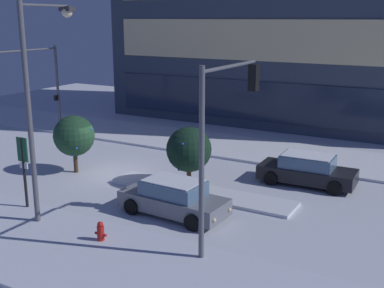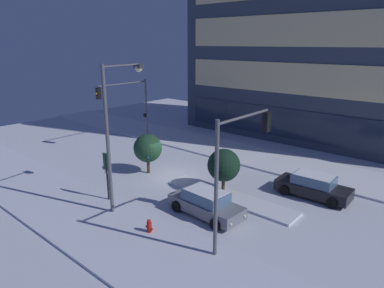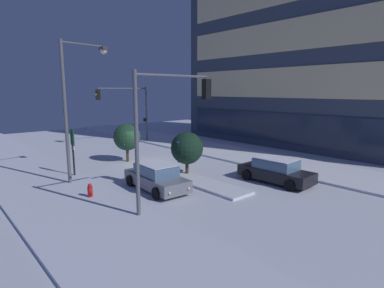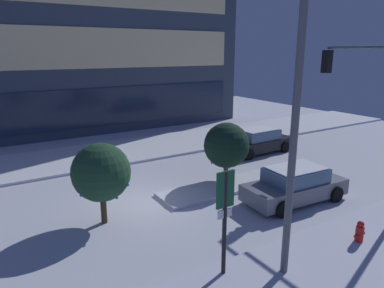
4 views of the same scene
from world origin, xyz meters
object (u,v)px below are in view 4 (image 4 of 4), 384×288
object	(u,v)px
decorated_tree_left_of_median	(226,145)
car_far	(257,141)
traffic_light_corner_near_right	(374,93)
street_lamp_arched	(272,78)
car_near	(295,185)
decorated_tree_median	(101,172)
fire_hydrant	(359,234)
parking_info_sign	(225,211)

from	to	relation	value
decorated_tree_left_of_median	car_far	bearing A→B (deg)	32.89
traffic_light_corner_near_right	street_lamp_arched	xyz separation A→B (m)	(-7.07, -1.43, 0.94)
car_near	decorated_tree_median	bearing A→B (deg)	165.61
fire_hydrant	decorated_tree_left_of_median	world-z (taller)	decorated_tree_left_of_median
fire_hydrant	car_near	bearing A→B (deg)	76.11
fire_hydrant	car_far	bearing A→B (deg)	65.40
car_near	fire_hydrant	xyz separation A→B (m)	(-0.88, -3.54, -0.30)
traffic_light_corner_near_right	street_lamp_arched	world-z (taller)	street_lamp_arched
car_far	street_lamp_arched	world-z (taller)	street_lamp_arched
car_near	parking_info_sign	world-z (taller)	parking_info_sign
parking_info_sign	traffic_light_corner_near_right	bearing A→B (deg)	-81.09
car_far	decorated_tree_left_of_median	distance (m)	5.80
street_lamp_arched	decorated_tree_left_of_median	xyz separation A→B (m)	(3.11, 5.88, -3.59)
street_lamp_arched	fire_hydrant	size ratio (longest dim) A/B	9.89
street_lamp_arched	car_near	bearing A→B (deg)	-65.91
car_far	decorated_tree_left_of_median	size ratio (longest dim) A/B	1.61
car_near	street_lamp_arched	distance (m)	6.87
car_near	decorated_tree_median	size ratio (longest dim) A/B	1.55
car_far	street_lamp_arched	distance (m)	12.84
car_near	parking_info_sign	size ratio (longest dim) A/B	1.49
decorated_tree_left_of_median	car_near	bearing A→B (deg)	-70.82
traffic_light_corner_near_right	parking_info_sign	xyz separation A→B (m)	(-8.46, -1.38, -2.48)
car_near	street_lamp_arched	xyz separation A→B (m)	(-4.23, -2.63, 4.72)
street_lamp_arched	car_far	bearing A→B (deg)	-49.08
parking_info_sign	street_lamp_arched	bearing A→B (deg)	-92.74
street_lamp_arched	decorated_tree_left_of_median	bearing A→B (deg)	-35.62
decorated_tree_median	decorated_tree_left_of_median	xyz separation A→B (m)	(6.26, 0.91, -0.11)
car_near	decorated_tree_median	distance (m)	7.84
traffic_light_corner_near_right	decorated_tree_median	distance (m)	11.11
car_far	traffic_light_corner_near_right	xyz separation A→B (m)	(-0.81, -7.53, 3.78)
car_near	decorated_tree_left_of_median	world-z (taller)	decorated_tree_left_of_median
street_lamp_arched	decorated_tree_left_of_median	world-z (taller)	street_lamp_arched
car_near	traffic_light_corner_near_right	bearing A→B (deg)	-19.71
traffic_light_corner_near_right	street_lamp_arched	bearing A→B (deg)	101.47
car_near	street_lamp_arched	world-z (taller)	street_lamp_arched
traffic_light_corner_near_right	decorated_tree_median	world-z (taller)	traffic_light_corner_near_right
parking_info_sign	decorated_tree_median	distance (m)	5.22
car_far	decorated_tree_median	world-z (taller)	decorated_tree_median
car_near	decorated_tree_left_of_median	size ratio (longest dim) A/B	1.59
street_lamp_arched	parking_info_sign	distance (m)	3.69
parking_info_sign	decorated_tree_median	world-z (taller)	parking_info_sign
car_far	decorated_tree_left_of_median	xyz separation A→B (m)	(-4.78, -3.09, 1.13)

